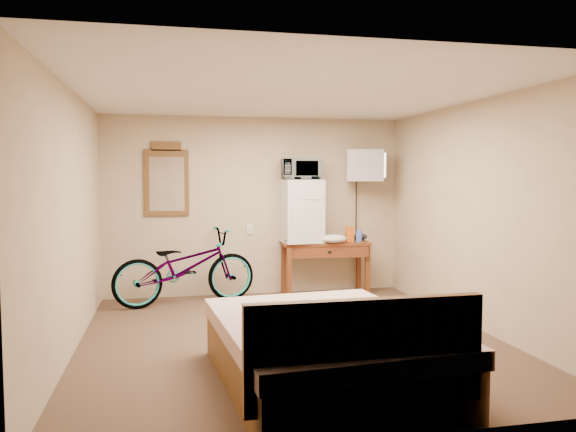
% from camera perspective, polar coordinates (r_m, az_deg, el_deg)
% --- Properties ---
extents(room, '(4.60, 4.64, 2.50)m').
position_cam_1_polar(room, '(5.70, 0.14, -0.17)').
color(room, '#4D3426').
rests_on(room, ground).
extents(desk, '(1.26, 0.57, 0.75)m').
position_cam_1_polar(desk, '(7.93, 3.87, -3.59)').
color(desk, brown).
rests_on(desk, floor).
extents(mini_fridge, '(0.56, 0.54, 0.88)m').
position_cam_1_polar(mini_fridge, '(7.84, 1.36, 0.51)').
color(mini_fridge, silver).
rests_on(mini_fridge, desk).
extents(microwave, '(0.57, 0.41, 0.30)m').
position_cam_1_polar(microwave, '(7.83, 1.37, 4.79)').
color(microwave, silver).
rests_on(microwave, mini_fridge).
extents(snack_bag, '(0.12, 0.08, 0.22)m').
position_cam_1_polar(snack_bag, '(7.96, 6.29, -1.82)').
color(snack_bag, '#DC5D13').
rests_on(snack_bag, desk).
extents(blue_cup, '(0.09, 0.09, 0.16)m').
position_cam_1_polar(blue_cup, '(8.00, 7.22, -2.03)').
color(blue_cup, '#436FE4').
rests_on(blue_cup, desk).
extents(cloth_cream, '(0.38, 0.29, 0.12)m').
position_cam_1_polar(cloth_cream, '(7.80, 4.63, -2.32)').
color(cloth_cream, beige).
rests_on(cloth_cream, desk).
extents(cloth_dark_a, '(0.23, 0.17, 0.09)m').
position_cam_1_polar(cloth_dark_a, '(7.69, 0.51, -2.50)').
color(cloth_dark_a, black).
rests_on(cloth_dark_a, desk).
extents(cloth_dark_b, '(0.21, 0.18, 0.10)m').
position_cam_1_polar(cloth_dark_b, '(8.19, 7.33, -2.10)').
color(cloth_dark_b, black).
rests_on(cloth_dark_b, desk).
extents(crt_television, '(0.61, 0.66, 0.44)m').
position_cam_1_polar(crt_television, '(8.06, 7.84, 5.08)').
color(crt_television, black).
rests_on(crt_television, room).
extents(wall_mirror, '(0.59, 0.04, 1.01)m').
position_cam_1_polar(wall_mirror, '(7.83, -12.22, 3.61)').
color(wall_mirror, brown).
rests_on(wall_mirror, room).
extents(bicycle, '(1.98, 1.06, 0.99)m').
position_cam_1_polar(bicycle, '(7.46, -10.39, -5.10)').
color(bicycle, black).
rests_on(bicycle, floor).
extents(bed, '(1.78, 2.26, 0.90)m').
position_cam_1_polar(bed, '(4.57, 3.97, -13.48)').
color(bed, brown).
rests_on(bed, floor).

